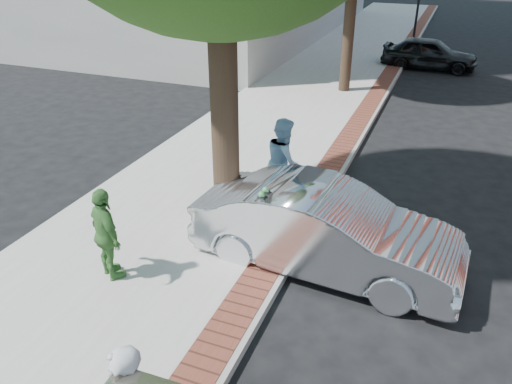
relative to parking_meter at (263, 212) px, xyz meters
The scene contains 10 objects.
ground 1.54m from the parking_meter, 130.14° to the right, with size 120.00×120.00×0.00m, color black.
sidewalk 7.65m from the parking_meter, 106.29° to the left, with size 5.00×60.00×0.15m, color #9E9991.
brick_strip 7.34m from the parking_meter, 89.39° to the left, with size 0.60×60.00×0.01m, color brown.
curb 7.36m from the parking_meter, 86.63° to the left, with size 0.10×60.00×0.15m, color gray.
signal_near 21.29m from the parking_meter, 89.25° to the left, with size 0.70×0.15×3.80m.
parking_meter is the anchor object (origin of this frame).
person_officer 2.39m from the parking_meter, 100.57° to the left, with size 0.91×0.71×1.87m, color #92C2E2.
person_green 2.61m from the parking_meter, 149.99° to the right, with size 0.97×0.41×1.66m, color #447E39.
sedan_silver 1.18m from the parking_meter, 27.11° to the left, with size 1.64×4.69×1.55m, color silver.
bg_car 16.42m from the parking_meter, 84.98° to the left, with size 1.60×3.99×1.36m, color black.
Camera 1 is at (3.20, -6.05, 5.39)m, focal length 35.00 mm.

